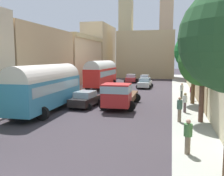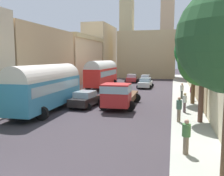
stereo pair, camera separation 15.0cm
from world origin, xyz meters
The scene contains 23 objects.
ground_plane centered at (0.00, 27.00, 0.00)m, with size 154.00×154.00×0.00m, color #3A3339.
sidewalk_left centered at (-7.25, 27.00, 0.07)m, with size 2.50×70.00×0.14m, color gray.
sidewalk_right centered at (7.25, 27.00, 0.07)m, with size 2.50×70.00×0.14m, color #ADAFA4.
building_left_2 centered at (-10.52, 22.71, 4.12)m, with size 4.04×13.71×8.24m.
building_left_3 centered at (-10.87, 37.51, 4.26)m, with size 5.22×14.43×8.46m.
building_left_4 centered at (-11.04, 51.81, 6.10)m, with size 5.09×12.51×12.19m.
building_right_3 centered at (11.45, 33.99, 4.44)m, with size 6.49×12.96×8.82m.
building_right_4 centered at (10.97, 46.65, 5.13)m, with size 5.44×11.34×10.22m.
distant_church centered at (0.00, 51.63, 6.76)m, with size 12.71×6.30×20.16m.
parked_bus_1 centered at (-4.36, 13.83, 2.18)m, with size 3.45×9.65×3.96m.
parked_bus_2 centered at (-4.56, 31.07, 2.29)m, with size 3.27×9.94×4.12m.
cargo_truck_0 centered at (1.38, 16.64, 1.23)m, with size 3.31×7.47×2.35m.
car_0 centered at (1.98, 32.06, 0.77)m, with size 2.36×4.24×1.52m.
car_1 centered at (1.22, 39.03, 0.77)m, with size 2.18×4.30×1.52m.
car_2 centered at (-1.81, 16.26, 0.74)m, with size 2.51×3.92×1.47m.
car_3 centered at (-1.42, 39.93, 0.77)m, with size 2.56×3.84×1.55m.
pedestrian_0 centered at (6.68, 6.51, 1.00)m, with size 0.54×0.54×1.76m.
pedestrian_1 centered at (6.98, 15.46, 1.00)m, with size 0.43×0.43×1.75m.
pedestrian_2 centered at (7.92, 21.44, 1.00)m, with size 0.46×0.46×1.74m.
pedestrian_3 centered at (6.48, 12.30, 1.07)m, with size 0.44×0.44×1.88m.
pedestrian_4 centered at (6.98, 22.42, 1.04)m, with size 0.38×0.38×1.82m.
roadside_tree_1 centered at (7.90, 12.63, 4.23)m, with size 3.29×3.29×5.90m.
roadside_tree_2 centered at (7.90, 19.64, 5.10)m, with size 3.74×3.74×7.00m.
Camera 2 is at (6.03, -4.67, 4.49)m, focal length 39.14 mm.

